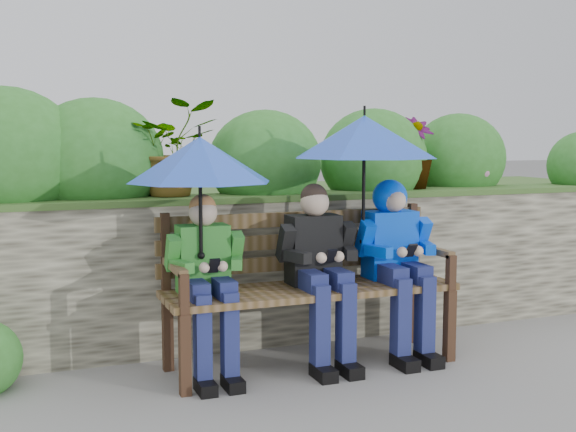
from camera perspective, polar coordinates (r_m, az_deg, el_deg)
name	(u,v)px	position (r m, az deg, el deg)	size (l,w,h in m)	color
ground	(294,374)	(4.47, 0.47, -12.34)	(60.00, 60.00, 0.00)	gray
garden_backdrop	(196,237)	(5.75, -7.29, -1.67)	(8.10, 2.83, 1.89)	#4C483B
park_bench	(307,276)	(4.55, 1.47, -4.79)	(1.84, 0.54, 0.97)	#3B2518
boy_left	(207,274)	(4.25, -6.42, -4.60)	(0.45, 0.52, 1.09)	#2A8B23
boy_middle	(320,263)	(4.48, 2.51, -3.77)	(0.48, 0.56, 1.14)	black
boy_right	(396,251)	(4.73, 8.56, -2.72)	(0.49, 0.59, 1.15)	#0142E0
umbrella_left	(200,160)	(4.17, -6.98, 4.44)	(0.85, 0.85, 0.77)	blue
umbrella_right	(364,137)	(4.58, 6.04, 6.24)	(0.93, 0.93, 0.88)	blue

